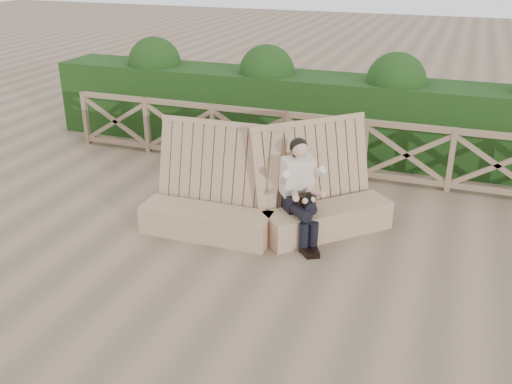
% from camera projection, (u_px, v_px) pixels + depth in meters
% --- Properties ---
extents(ground, '(60.00, 60.00, 0.00)m').
position_uv_depth(ground, '(255.00, 270.00, 7.28)').
color(ground, brown).
rests_on(ground, ground).
extents(bench, '(3.37, 1.94, 1.55)m').
position_uv_depth(bench, '(267.00, 207.00, 8.09)').
color(bench, '#9A7758').
rests_on(bench, ground).
extents(woman, '(0.79, 0.92, 1.45)m').
position_uv_depth(woman, '(300.00, 189.00, 7.77)').
color(woman, black).
rests_on(woman, ground).
extents(guardrail, '(10.10, 0.09, 1.10)m').
position_uv_depth(guardrail, '(324.00, 145.00, 10.06)').
color(guardrail, '#7B6148').
rests_on(guardrail, ground).
extents(hedge, '(12.00, 1.20, 1.50)m').
position_uv_depth(hedge, '(340.00, 117.00, 11.02)').
color(hedge, black).
rests_on(hedge, ground).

